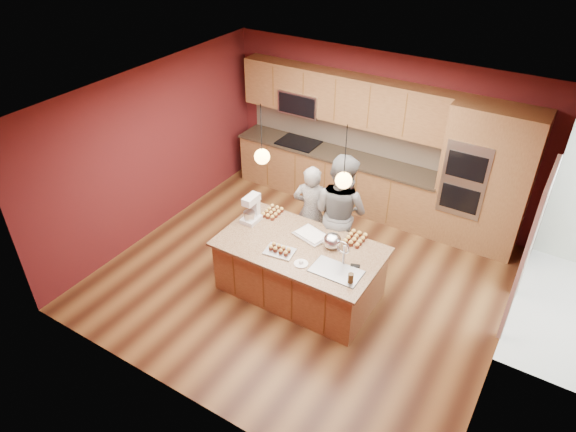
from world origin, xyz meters
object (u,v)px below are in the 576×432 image
Objects in this scene: island at (300,269)px; stand_mixer at (251,210)px; person_left at (311,212)px; mixing_bowl at (332,241)px; person_right at (340,212)px.

stand_mixer is (-0.91, 0.16, 0.57)m from island.
person_left is 5.95× the size of mixing_bowl.
person_left is at bearing 52.11° from stand_mixer.
person_right is 0.71m from mixing_bowl.
stand_mixer is at bearing 46.12° from person_right.
stand_mixer reaches higher than mixing_bowl.
island is 1.08m from stand_mixer.
mixing_bowl is at bearing 29.14° from island.
island is 8.66× the size of mixing_bowl.
island is at bearing 95.67° from person_left.
person_right is at bearing 108.58° from mixing_bowl.
island is 1.46× the size of person_left.
island reaches higher than mixing_bowl.
person_left is at bearing 11.45° from person_right.
island is 1.02m from person_right.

